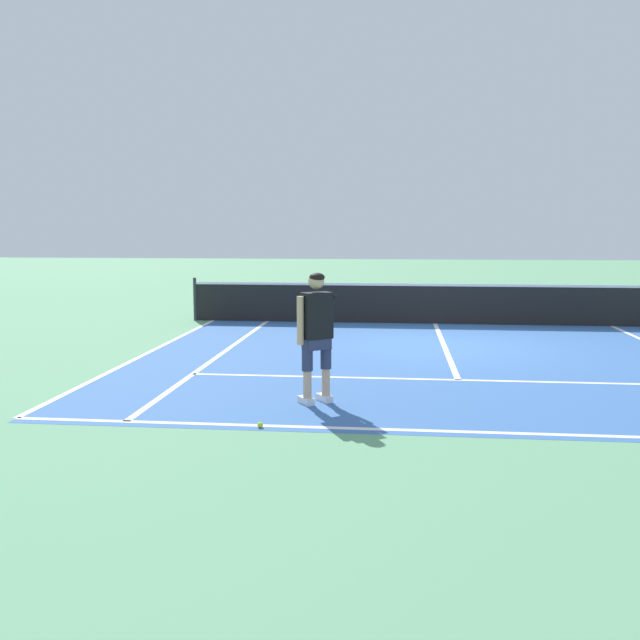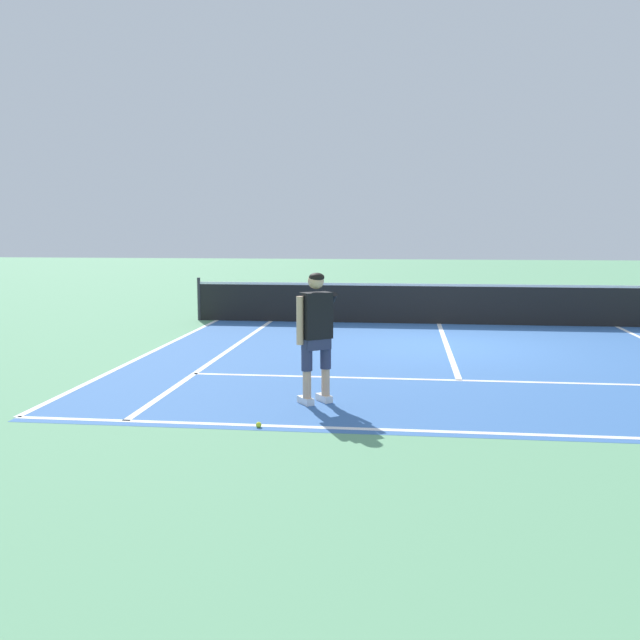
# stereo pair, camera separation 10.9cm
# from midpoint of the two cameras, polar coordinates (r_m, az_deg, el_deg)

# --- Properties ---
(ground_plane) EXTENTS (80.00, 80.00, 0.00)m
(ground_plane) POSITION_cam_midpoint_polar(r_m,az_deg,el_deg) (13.91, 9.86, -2.07)
(ground_plane) COLOR #609E70
(court_inner_surface) EXTENTS (10.98, 9.56, 0.00)m
(court_inner_surface) POSITION_cam_midpoint_polar(r_m,az_deg,el_deg) (12.56, 10.25, -3.08)
(court_inner_surface) COLOR #3866A8
(court_inner_surface) RESTS_ON ground
(line_baseline) EXTENTS (10.98, 0.10, 0.01)m
(line_baseline) POSITION_cam_midpoint_polar(r_m,az_deg,el_deg) (8.12, 12.51, -8.92)
(line_baseline) COLOR white
(line_baseline) RESTS_ON ground
(line_service) EXTENTS (8.23, 0.10, 0.01)m
(line_service) POSITION_cam_midpoint_polar(r_m,az_deg,el_deg) (10.78, 10.92, -4.82)
(line_service) COLOR white
(line_service) RESTS_ON ground
(line_centre_service) EXTENTS (0.10, 6.40, 0.01)m
(line_centre_service) POSITION_cam_midpoint_polar(r_m,az_deg,el_deg) (13.92, 9.86, -2.04)
(line_centre_service) COLOR white
(line_centre_service) RESTS_ON ground
(line_singles_left) EXTENTS (0.10, 9.16, 0.01)m
(line_singles_left) POSITION_cam_midpoint_polar(r_m,az_deg,el_deg) (12.94, -8.27, -2.73)
(line_singles_left) COLOR white
(line_singles_left) RESTS_ON ground
(line_doubles_left) EXTENTS (0.10, 9.16, 0.01)m
(line_doubles_left) POSITION_cam_midpoint_polar(r_m,az_deg,el_deg) (13.34, -14.00, -2.56)
(line_doubles_left) COLOR white
(line_doubles_left) RESTS_ON ground
(tennis_net) EXTENTS (11.96, 0.08, 1.07)m
(tennis_net) POSITION_cam_midpoint_polar(r_m,az_deg,el_deg) (17.02, 9.22, 1.36)
(tennis_net) COLOR #333338
(tennis_net) RESTS_ON ground
(tennis_player) EXTENTS (0.63, 1.21, 1.71)m
(tennis_player) POSITION_cam_midpoint_polar(r_m,az_deg,el_deg) (9.05, -0.67, -0.68)
(tennis_player) COLOR white
(tennis_player) RESTS_ON ground
(tennis_ball_near_feet) EXTENTS (0.07, 0.07, 0.07)m
(tennis_ball_near_feet) POSITION_cam_midpoint_polar(r_m,az_deg,el_deg) (8.14, -5.29, -8.52)
(tennis_ball_near_feet) COLOR #CCE02D
(tennis_ball_near_feet) RESTS_ON ground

